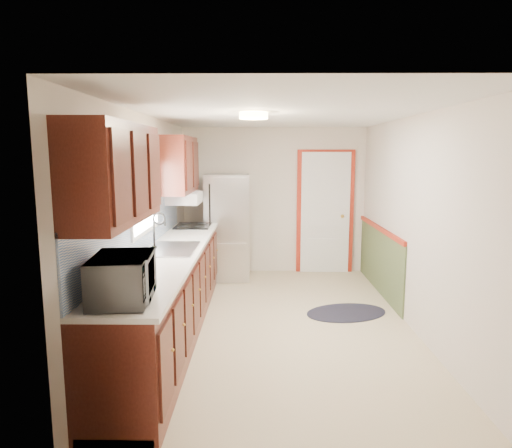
{
  "coord_description": "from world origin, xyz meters",
  "views": [
    {
      "loc": [
        -0.23,
        -5.05,
        1.97
      ],
      "look_at": [
        -0.28,
        0.27,
        1.15
      ],
      "focal_mm": 32.0,
      "sensor_mm": 36.0,
      "label": 1
    }
  ],
  "objects": [
    {
      "name": "back_wall_trim",
      "position": [
        0.99,
        2.21,
        0.89
      ],
      "size": [
        1.12,
        2.3,
        2.08
      ],
      "color": "maroon",
      "rests_on": "ground"
    },
    {
      "name": "kitchen_run",
      "position": [
        -1.24,
        -0.29,
        0.81
      ],
      "size": [
        0.63,
        4.0,
        2.2
      ],
      "color": "#3E150E",
      "rests_on": "ground"
    },
    {
      "name": "refrigerator",
      "position": [
        -0.75,
        2.05,
        0.83
      ],
      "size": [
        0.72,
        0.71,
        1.66
      ],
      "rotation": [
        0.0,
        0.0,
        0.05
      ],
      "color": "#B7B7BC",
      "rests_on": "ground"
    },
    {
      "name": "microwave",
      "position": [
        -1.2,
        -1.95,
        1.14
      ],
      "size": [
        0.39,
        0.62,
        0.4
      ],
      "primitive_type": "imported",
      "rotation": [
        0.0,
        0.0,
        1.68
      ],
      "color": "white",
      "rests_on": "kitchen_run"
    },
    {
      "name": "ceiling_fixture",
      "position": [
        -0.3,
        -0.2,
        2.36
      ],
      "size": [
        0.3,
        0.3,
        0.06
      ],
      "primitive_type": "cylinder",
      "color": "#FFD88C",
      "rests_on": "room_shell"
    },
    {
      "name": "room_shell",
      "position": [
        0.0,
        0.0,
        1.2
      ],
      "size": [
        3.2,
        5.2,
        2.52
      ],
      "color": "tan",
      "rests_on": "ground"
    },
    {
      "name": "cooktop",
      "position": [
        -1.19,
        1.4,
        0.95
      ],
      "size": [
        0.49,
        0.59,
        0.02
      ],
      "primitive_type": "cube",
      "color": "black",
      "rests_on": "kitchen_run"
    },
    {
      "name": "rug",
      "position": [
        0.85,
        0.42,
        0.01
      ],
      "size": [
        1.17,
        0.92,
        0.01
      ],
      "primitive_type": "ellipsoid",
      "rotation": [
        0.0,
        0.0,
        0.28
      ],
      "color": "black",
      "rests_on": "ground"
    }
  ]
}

